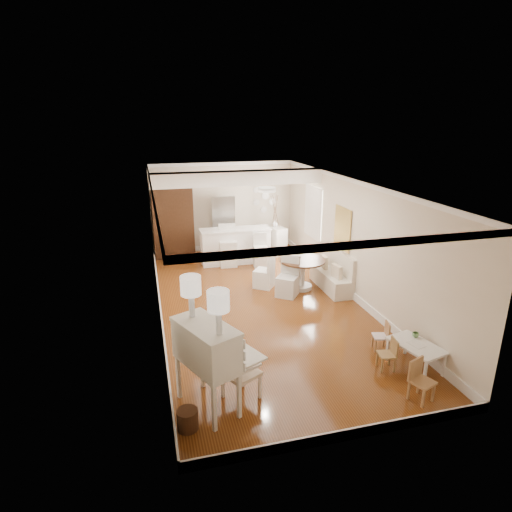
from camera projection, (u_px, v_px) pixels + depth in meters
name	position (u px, v px, depth m)	size (l,w,h in m)	color
room	(258.00, 218.00, 9.56)	(9.00, 9.04, 2.82)	brown
secretary_bureau	(207.00, 367.00, 6.20)	(1.07, 1.09, 1.37)	white
gustavian_armchair	(241.00, 372.00, 6.49)	(0.52, 0.52, 0.90)	white
wicker_basket	(187.00, 420.00, 5.92)	(0.30, 0.30, 0.30)	#482916
kids_table	(415.00, 356.00, 7.34)	(0.55, 0.91, 0.46)	white
kids_chair_a	(387.00, 354.00, 7.29)	(0.28, 0.28, 0.58)	#9C7847
kids_chair_b	(381.00, 336.00, 7.91)	(0.27, 0.27, 0.56)	#A3764A
kids_chair_c	(422.00, 381.00, 6.47)	(0.32, 0.32, 0.67)	#A77A4C
banquette	(331.00, 270.00, 10.66)	(0.52, 1.60, 0.98)	silver
dining_table	(302.00, 274.00, 10.68)	(1.14, 1.14, 0.77)	#492A17
slip_chair_near	(288.00, 277.00, 10.23)	(0.46, 0.48, 0.98)	silver
slip_chair_far	(264.00, 270.00, 10.76)	(0.43, 0.45, 0.91)	white
breakfast_counter	(235.00, 246.00, 12.59)	(2.05, 0.65, 1.03)	white
bar_stool_left	(228.00, 246.00, 12.28)	(0.48, 0.48, 1.20)	white
bar_stool_right	(261.00, 251.00, 12.24)	(0.39, 0.39, 0.97)	silver
pantry_cabinet	(173.00, 220.00, 12.97)	(1.20, 0.60, 2.30)	#381E11
fridge	(234.00, 224.00, 13.48)	(0.75, 0.65, 1.80)	silver
sideboard	(275.00, 240.00, 13.52)	(0.40, 0.90, 0.86)	beige
pencil_cup	(415.00, 335.00, 7.49)	(0.11, 0.11, 0.09)	#5F9355
branch_vase	(275.00, 223.00, 13.38)	(0.18, 0.18, 0.19)	white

